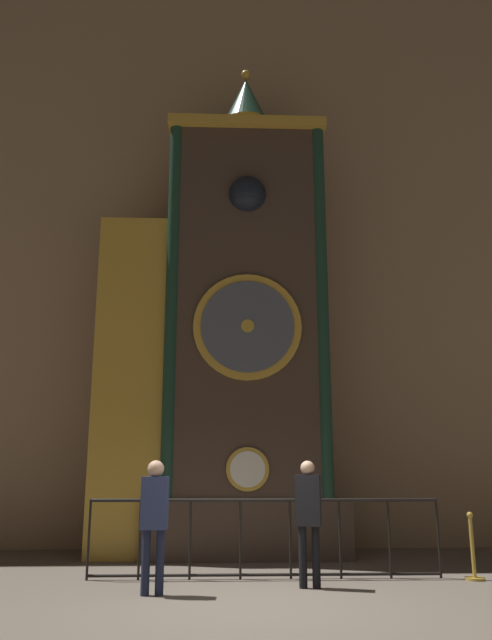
{
  "coord_description": "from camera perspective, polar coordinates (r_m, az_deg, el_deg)",
  "views": [
    {
      "loc": [
        -0.36,
        -7.79,
        1.56
      ],
      "look_at": [
        0.1,
        4.26,
        4.44
      ],
      "focal_mm": 35.0,
      "sensor_mm": 36.0,
      "label": 1
    }
  ],
  "objects": [
    {
      "name": "ground_plane",
      "position": [
        7.96,
        0.52,
        -24.74
      ],
      "size": [
        28.0,
        28.0,
        0.0
      ],
      "primitive_type": "plane",
      "color": "brown"
    },
    {
      "name": "visitor_near",
      "position": [
        8.54,
        -8.37,
        -17.01
      ],
      "size": [
        0.35,
        0.23,
        1.67
      ],
      "rotation": [
        0.0,
        0.0,
        -0.03
      ],
      "color": "#1B213A",
      "rests_on": "ground_plane"
    },
    {
      "name": "clock_tower",
      "position": [
        12.3,
        -2.01,
        -1.29
      ],
      "size": [
        4.7,
        1.82,
        10.08
      ],
      "color": "#423328",
      "rests_on": "ground_plane"
    },
    {
      "name": "stanchion_post",
      "position": [
        10.2,
        20.06,
        -19.77
      ],
      "size": [
        0.28,
        0.28,
        0.94
      ],
      "color": "#B28E33",
      "rests_on": "ground_plane"
    },
    {
      "name": "visitor_far",
      "position": [
        9.0,
        5.73,
        -16.95
      ],
      "size": [
        0.39,
        0.3,
        1.67
      ],
      "rotation": [
        0.0,
        0.0,
        -0.27
      ],
      "color": "black",
      "rests_on": "ground_plane"
    },
    {
      "name": "railing_fence",
      "position": [
        9.69,
        1.78,
        -18.95
      ],
      "size": [
        5.18,
        0.05,
        1.13
      ],
      "color": "black",
      "rests_on": "ground_plane"
    },
    {
      "name": "cathedral_back_wall",
      "position": [
        14.66,
        -0.92,
        11.81
      ],
      "size": [
        24.0,
        0.32,
        15.64
      ],
      "color": "#997A5B",
      "rests_on": "ground_plane"
    }
  ]
}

